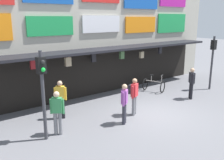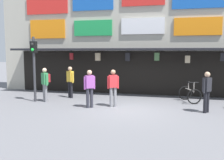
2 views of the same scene
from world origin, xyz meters
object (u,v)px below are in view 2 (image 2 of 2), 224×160
object	(u,v)px
pedestrian_in_white	(70,80)
pedestrian_in_purple	(90,87)
pedestrian_in_green	(207,90)
pedestrian_in_red	(45,82)
bicycle_parked	(190,94)
traffic_light_near	(34,59)
pedestrian_in_yellow	(113,85)

from	to	relation	value
pedestrian_in_white	pedestrian_in_purple	size ratio (longest dim) A/B	1.00
pedestrian_in_purple	pedestrian_in_green	bearing A→B (deg)	3.27
pedestrian_in_white	pedestrian_in_red	xyz separation A→B (m)	(-0.76, -1.31, 0.04)
bicycle_parked	pedestrian_in_green	world-z (taller)	pedestrian_in_green
traffic_light_near	pedestrian_in_green	distance (m)	8.12
pedestrian_in_green	pedestrian_in_yellow	size ratio (longest dim) A/B	1.00
pedestrian_in_yellow	pedestrian_in_purple	bearing A→B (deg)	-153.73
bicycle_parked	traffic_light_near	bearing A→B (deg)	-166.67
bicycle_parked	pedestrian_in_white	size ratio (longest dim) A/B	0.80
pedestrian_in_white	traffic_light_near	bearing A→B (deg)	-132.71
pedestrian_in_yellow	bicycle_parked	bearing A→B (deg)	30.02
traffic_light_near	pedestrian_in_white	distance (m)	2.25
traffic_light_near	pedestrian_in_red	world-z (taller)	traffic_light_near
pedestrian_in_green	pedestrian_in_white	distance (m)	6.96
bicycle_parked	pedestrian_in_green	distance (m)	2.30
pedestrian_in_red	pedestrian_in_purple	xyz separation A→B (m)	(2.57, -0.76, -0.04)
traffic_light_near	pedestrian_in_purple	world-z (taller)	traffic_light_near
pedestrian_in_white	pedestrian_in_purple	xyz separation A→B (m)	(1.81, -2.07, 0.00)
traffic_light_near	pedestrian_in_yellow	distance (m)	4.22
traffic_light_near	pedestrian_in_green	bearing A→B (deg)	-2.78
pedestrian_in_red	pedestrian_in_green	bearing A→B (deg)	-3.68
pedestrian_in_white	pedestrian_in_purple	distance (m)	2.75
bicycle_parked	pedestrian_in_red	size ratio (longest dim) A/B	0.80
pedestrian_in_white	pedestrian_in_yellow	distance (m)	3.19
bicycle_parked	pedestrian_in_yellow	xyz separation A→B (m)	(-3.41, -1.97, 0.59)
pedestrian_in_green	pedestrian_in_purple	size ratio (longest dim) A/B	1.00
pedestrian_in_white	pedestrian_in_red	bearing A→B (deg)	-120.28
pedestrian_in_yellow	pedestrian_in_white	bearing A→B (deg)	149.84
traffic_light_near	bicycle_parked	xyz separation A→B (m)	(7.46, 1.77, -1.75)
pedestrian_in_green	pedestrian_in_yellow	world-z (taller)	same
traffic_light_near	pedestrian_in_white	xyz separation A→B (m)	(1.29, 1.40, -1.19)
pedestrian_in_white	pedestrian_in_red	size ratio (longest dim) A/B	1.00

